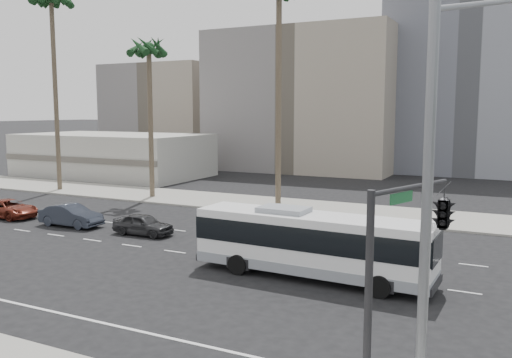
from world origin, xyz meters
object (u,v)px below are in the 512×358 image
Objects in this scene: car_a at (143,224)px; car_b at (71,215)px; streetlight_corner at (443,198)px; palm_mid at (149,52)px; palm_far at (51,2)px; city_bus at (312,242)px; car_c at (8,209)px; traffic_signal at (436,218)px.

car_a is 5.95m from car_b.
streetlight_corner is 0.74× the size of palm_mid.
streetlight_corner is 0.53× the size of palm_far.
city_bus is at bearing -36.48° from palm_mid.
city_bus is 0.57× the size of palm_far.
car_b reaches higher than car_c.
car_c is (-12.29, 0.07, -0.01)m from car_a.
streetlight_corner is at bearing -120.90° from car_b.
car_a is 0.87× the size of car_b.
city_bus is 38.60m from palm_far.
palm_far is (-19.15, 11.49, 17.18)m from car_a.
traffic_signal is (6.65, -9.06, 3.37)m from city_bus.
car_a is 0.38× the size of streetlight_corner.
city_bus reaches higher than car_a.
palm_mid is at bearing 145.61° from city_bus.
palm_far reaches higher than car_a.
car_a is at bearing 167.80° from streetlight_corner.
traffic_signal is (-0.42, 2.28, -0.87)m from streetlight_corner.
city_bus is 14.02m from streetlight_corner.
car_c is at bearing 178.13° from traffic_signal.
car_c is 0.34× the size of palm_mid.
streetlight_corner is 2.48m from traffic_signal.
streetlight_corner is at bearing -128.33° from car_a.
city_bus is at bearing -97.40° from car_c.
car_b is 17.20m from palm_mid.
streetlight_corner is at bearing -43.79° from palm_mid.
palm_far is at bearing 156.73° from city_bus.
car_b is 24.53m from palm_far.
car_b is 28.37m from traffic_signal.
palm_mid reaches higher than car_b.
car_c is 35.60m from streetlight_corner.
palm_mid reaches higher than streetlight_corner.
traffic_signal is at bearing -117.28° from car_b.
palm_mid is 0.72× the size of palm_far.
car_a is at bearing -89.69° from car_b.
palm_far is (-6.86, 11.43, 17.19)m from car_c.
streetlight_corner is 48.35m from palm_far.
car_b is 0.95× the size of car_c.
car_c is at bearing 87.36° from car_b.
streetlight_corner reaches higher than car_c.
traffic_signal reaches higher than car_c.
palm_mid is at bearing 2.15° from palm_far.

